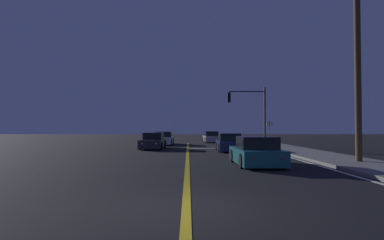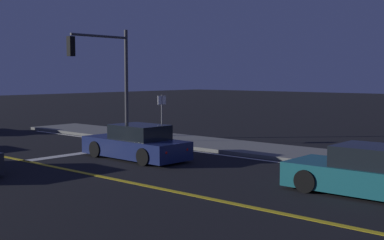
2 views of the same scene
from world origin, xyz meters
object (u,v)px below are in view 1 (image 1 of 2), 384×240
Objects in this scene: car_lead_oncoming_charcoal at (153,142)px; utility_pole_right at (358,59)px; car_mid_block_navy at (229,143)px; traffic_signal_near_right at (251,107)px; street_sign_corner at (270,130)px; car_far_approaching_silver at (211,137)px; car_following_oncoming_white at (164,139)px; car_side_waiting_teal at (256,153)px.

car_lead_oncoming_charcoal is 0.46× the size of utility_pole_right.
traffic_signal_near_right reaches higher than car_mid_block_navy.
street_sign_corner reaches higher than car_lead_oncoming_charcoal.
car_far_approaching_silver is 0.93× the size of car_following_oncoming_white.
car_mid_block_navy is at bearing -148.77° from street_sign_corner.
car_following_oncoming_white is at bearing 122.48° from car_mid_block_navy.
car_mid_block_navy is at bearing 89.63° from car_side_waiting_teal.
car_far_approaching_silver is at bearing -71.80° from traffic_signal_near_right.
car_following_oncoming_white is at bearing -27.73° from traffic_signal_near_right.
car_side_waiting_teal is 0.89× the size of car_following_oncoming_white.
traffic_signal_near_right is at bearing -74.29° from car_far_approaching_silver.
car_side_waiting_teal and car_far_approaching_silver have the same top height.
car_lead_oncoming_charcoal is at bearing 88.56° from car_following_oncoming_white.
car_side_waiting_teal is at bearing 108.91° from car_following_oncoming_white.
car_following_oncoming_white is at bearing 142.39° from street_sign_corner.
car_side_waiting_teal and car_mid_block_navy have the same top height.
traffic_signal_near_right is 0.57× the size of utility_pole_right.
traffic_signal_near_right is at bearing 109.19° from street_sign_corner.
traffic_signal_near_right is 3.62m from street_sign_corner.
traffic_signal_near_right is (8.38, -4.41, 3.06)m from car_following_oncoming_white.
car_mid_block_navy is 0.98× the size of car_following_oncoming_white.
utility_pole_right is at bearing -82.79° from street_sign_corner.
car_far_approaching_silver is (-0.42, 23.26, -0.00)m from car_side_waiting_teal.
car_lead_oncoming_charcoal is 0.81× the size of traffic_signal_near_right.
street_sign_corner is (3.67, 2.23, 0.99)m from car_mid_block_navy.
utility_pole_right reaches higher than street_sign_corner.
car_following_oncoming_white is (-5.78, 18.50, 0.00)m from car_side_waiting_teal.
car_far_approaching_silver is at bearing 92.69° from car_mid_block_navy.
car_side_waiting_teal and car_lead_oncoming_charcoal have the same top height.
car_far_approaching_silver is at bearing 108.43° from street_sign_corner.
car_side_waiting_teal is at bearing -107.56° from street_sign_corner.
car_lead_oncoming_charcoal and car_mid_block_navy have the same top height.
car_following_oncoming_white is (-5.36, -4.77, 0.00)m from car_far_approaching_silver.
street_sign_corner is at bearing 32.63° from car_mid_block_navy.
car_lead_oncoming_charcoal is 9.53m from traffic_signal_near_right.
utility_pole_right is (11.10, -11.57, 4.46)m from car_lead_oncoming_charcoal.
car_following_oncoming_white is 2.02× the size of street_sign_corner.
traffic_signal_near_right reaches higher than car_following_oncoming_white.
car_lead_oncoming_charcoal is 12.82m from car_far_approaching_silver.
car_side_waiting_teal and car_following_oncoming_white have the same top height.
car_mid_block_navy is at bearing -91.20° from car_far_approaching_silver.
car_mid_block_navy is at bearing 122.64° from car_following_oncoming_white.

